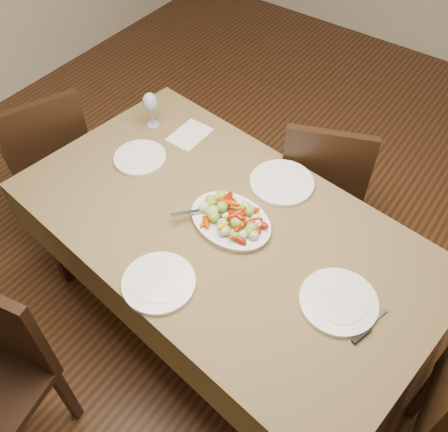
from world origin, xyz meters
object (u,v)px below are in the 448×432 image
dining_table (224,276)px  wine_glass (151,109)px  plate_near (159,283)px  plate_left (140,158)px  plate_far (282,183)px  plate_right (339,302)px  chair_far (322,179)px  chair_left (47,156)px  serving_platter (231,222)px

dining_table → wine_glass: 0.90m
plate_near → plate_left: bearing=137.9°
plate_left → wine_glass: size_ratio=1.21×
plate_far → wine_glass: (-0.76, -0.02, 0.09)m
plate_left → plate_near: bearing=-42.1°
dining_table → wine_glass: bearing=154.4°
plate_left → plate_right: 1.15m
wine_glass → plate_left: bearing=-62.5°
chair_far → wine_glass: size_ratio=4.64×
plate_right → dining_table: bearing=174.5°
chair_left → plate_far: size_ratio=3.24×
dining_table → chair_left: size_ratio=1.94×
chair_left → plate_left: bearing=117.5°
chair_far → chair_left: size_ratio=1.00×
serving_platter → plate_left: bearing=172.8°
plate_far → plate_near: same height
chair_left → plate_right: (1.82, -0.07, 0.29)m
chair_left → plate_left: 0.75m
plate_left → plate_right: same height
chair_far → chair_left: same height
chair_far → plate_far: 0.51m
plate_near → dining_table: bearing=85.6°
dining_table → plate_left: 0.69m
chair_left → plate_left: (0.69, 0.08, 0.29)m
plate_far → plate_right: bearing=-39.3°
plate_far → wine_glass: wine_glass is taller
plate_left → serving_platter: bearing=-7.2°
serving_platter → wine_glass: wine_glass is taller
chair_far → plate_right: chair_far is taller
chair_far → plate_right: size_ratio=3.22×
chair_left → plate_near: size_ratio=3.33×
chair_left → serving_platter: 1.30m
plate_far → wine_glass: 0.76m
dining_table → chair_left: (-1.25, 0.02, 0.10)m
chair_far → plate_near: chair_far is taller
plate_left → wine_glass: wine_glass is taller
plate_right → serving_platter: bearing=171.7°
plate_right → plate_near: (-0.60, -0.33, 0.00)m
dining_table → chair_left: chair_left is taller
chair_far → plate_left: 0.99m
dining_table → plate_near: 0.55m
plate_far → plate_near: bearing=-97.6°
dining_table → chair_left: bearing=179.2°
chair_left → plate_near: bearing=92.5°
plate_right → plate_far: size_ratio=1.01×
plate_left → plate_near: 0.72m
chair_far → serving_platter: bearing=61.0°
chair_far → dining_table: bearing=60.0°
dining_table → serving_platter: serving_platter is taller
dining_table → serving_platter: size_ratio=5.07×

